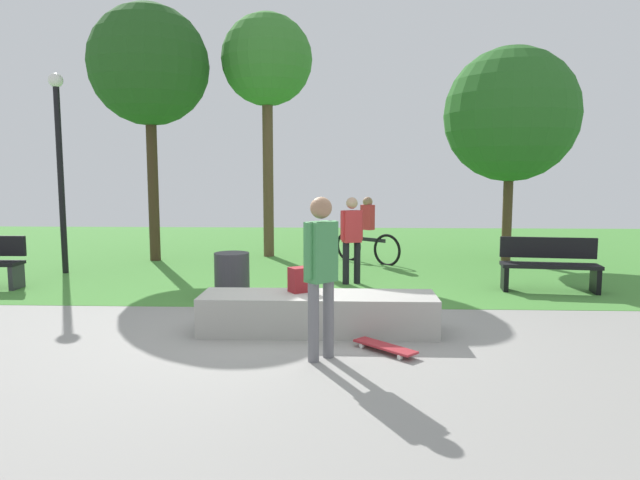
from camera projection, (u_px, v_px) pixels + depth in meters
name	position (u px, v px, depth m)	size (l,w,h in m)	color
ground_plane	(293.00, 330.00, 7.30)	(28.00, 28.00, 0.00)	gray
grass_lawn	(318.00, 251.00, 14.84)	(26.60, 12.80, 0.01)	#478C38
concrete_ledge	(318.00, 313.00, 7.17)	(2.97, 0.78, 0.49)	#A8A59E
backpack_on_ledge	(301.00, 279.00, 7.28)	(0.28, 0.20, 0.32)	maroon
skater_performing_trick	(321.00, 265.00, 6.02)	(0.37, 0.37, 1.76)	slate
skateboard_by_ledge	(385.00, 347.00, 6.37)	(0.71, 0.71, 0.08)	#A5262D
park_bench_far_right	(549.00, 263.00, 9.68)	(1.65, 0.67, 0.91)	black
tree_broad_elm	(149.00, 66.00, 12.66)	(2.67, 2.67, 5.76)	#42301E
tree_leaning_ash	(267.00, 63.00, 13.31)	(2.14, 2.14, 5.74)	brown
tree_tall_oak	(511.00, 115.00, 12.76)	(3.01, 3.01, 4.83)	#4C3823
lamp_post	(59.00, 152.00, 11.20)	(0.28, 0.28, 3.96)	black
trash_bin	(232.00, 277.00, 8.89)	(0.55, 0.55, 0.77)	#333338
pedestrian_with_backpack	(351.00, 233.00, 10.27)	(0.41, 0.42, 1.58)	black
cyclist_on_bicycle	(367.00, 235.00, 12.79)	(1.43, 1.22, 1.52)	black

